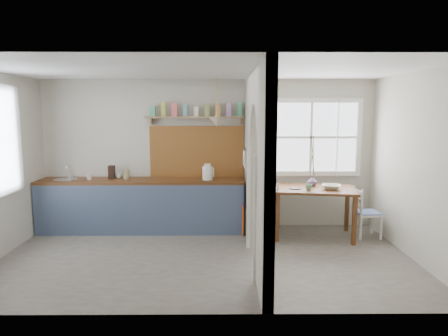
{
  "coord_description": "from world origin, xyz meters",
  "views": [
    {
      "loc": [
        0.22,
        -5.42,
        2.06
      ],
      "look_at": [
        0.27,
        0.46,
        1.21
      ],
      "focal_mm": 32.0,
      "sensor_mm": 36.0,
      "label": 1
    }
  ],
  "objects_px": {
    "chair_left": "(262,210)",
    "vase": "(312,181)",
    "chair_right": "(367,212)",
    "kettle": "(207,172)",
    "dining_table": "(314,212)"
  },
  "relations": [
    {
      "from": "chair_left",
      "to": "vase",
      "type": "height_order",
      "value": "vase"
    },
    {
      "from": "chair_left",
      "to": "chair_right",
      "type": "height_order",
      "value": "chair_left"
    },
    {
      "from": "kettle",
      "to": "vase",
      "type": "bearing_deg",
      "value": -0.91
    },
    {
      "from": "chair_left",
      "to": "kettle",
      "type": "distance_m",
      "value": 1.12
    },
    {
      "from": "vase",
      "to": "dining_table",
      "type": "bearing_deg",
      "value": -90.43
    },
    {
      "from": "chair_left",
      "to": "vase",
      "type": "distance_m",
      "value": 1.0
    },
    {
      "from": "chair_left",
      "to": "chair_right",
      "type": "distance_m",
      "value": 1.73
    },
    {
      "from": "chair_right",
      "to": "vase",
      "type": "distance_m",
      "value": 1.02
    },
    {
      "from": "chair_left",
      "to": "dining_table",
      "type": "bearing_deg",
      "value": 74.72
    },
    {
      "from": "vase",
      "to": "chair_left",
      "type": "bearing_deg",
      "value": -164.95
    },
    {
      "from": "chair_left",
      "to": "vase",
      "type": "xyz_separation_m",
      "value": [
        0.87,
        0.23,
        0.43
      ]
    },
    {
      "from": "chair_left",
      "to": "kettle",
      "type": "bearing_deg",
      "value": -130.54
    },
    {
      "from": "chair_right",
      "to": "vase",
      "type": "bearing_deg",
      "value": 71.84
    },
    {
      "from": "dining_table",
      "to": "kettle",
      "type": "bearing_deg",
      "value": 179.38
    },
    {
      "from": "dining_table",
      "to": "vase",
      "type": "bearing_deg",
      "value": 98.49
    }
  ]
}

